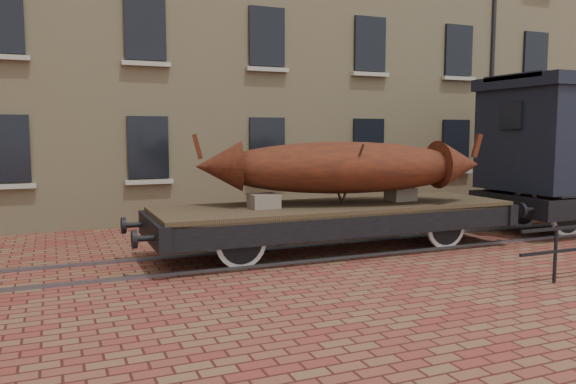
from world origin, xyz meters
name	(u,v)px	position (x,y,z in m)	size (l,w,h in m)	color
ground	(306,254)	(0.00, 0.00, 0.00)	(90.00, 90.00, 0.00)	maroon
warehouse_cream	(269,18)	(3.00, 9.99, 7.00)	(40.00, 10.19, 14.00)	tan
rail_track	(306,253)	(0.00, 0.00, 0.03)	(30.00, 1.52, 0.06)	#59595E
flatcar_wagon	(336,214)	(0.72, 0.00, 0.84)	(8.88, 2.41, 1.34)	#483A24
iron_boat	(342,167)	(0.86, 0.00, 1.85)	(6.36, 3.13, 1.54)	#5F210F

